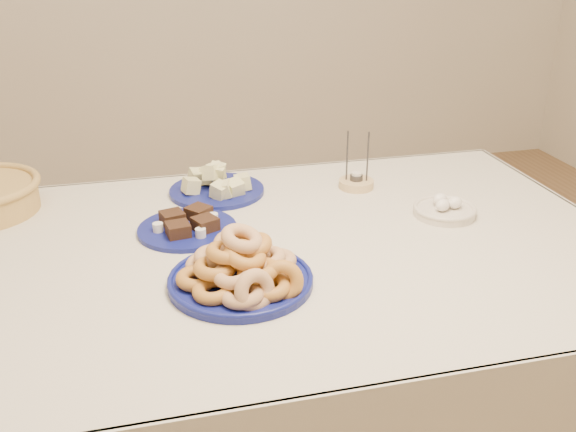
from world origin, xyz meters
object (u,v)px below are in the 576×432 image
at_px(melon_plate, 215,185).
at_px(candle_holder, 356,182).
at_px(donut_platter, 242,270).
at_px(brownie_plate, 188,226).
at_px(egg_bowl, 445,209).
at_px(dining_table, 283,283).

bearing_deg(melon_plate, candle_holder, -8.03).
distance_m(melon_plate, candle_holder, 0.42).
relative_size(donut_platter, brownie_plate, 1.16).
distance_m(donut_platter, egg_bowl, 0.64).
bearing_deg(donut_platter, dining_table, 51.84).
relative_size(dining_table, donut_platter, 4.46).
bearing_deg(dining_table, egg_bowl, 8.42).
height_order(candle_holder, egg_bowl, candle_holder).
bearing_deg(candle_holder, egg_bowl, -56.90).
height_order(donut_platter, candle_holder, candle_holder).
distance_m(dining_table, egg_bowl, 0.48).
xyz_separation_m(dining_table, brownie_plate, (-0.22, 0.14, 0.12)).
bearing_deg(melon_plate, dining_table, -73.39).
bearing_deg(candle_holder, brownie_plate, -160.51).
bearing_deg(brownie_plate, melon_plate, 66.58).
xyz_separation_m(brownie_plate, candle_holder, (0.52, 0.18, 0.00)).
distance_m(melon_plate, egg_bowl, 0.65).
relative_size(donut_platter, melon_plate, 1.07).
bearing_deg(brownie_plate, dining_table, -31.91).
relative_size(brownie_plate, egg_bowl, 1.48).
bearing_deg(donut_platter, melon_plate, 87.98).
bearing_deg(egg_bowl, melon_plate, 151.85).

